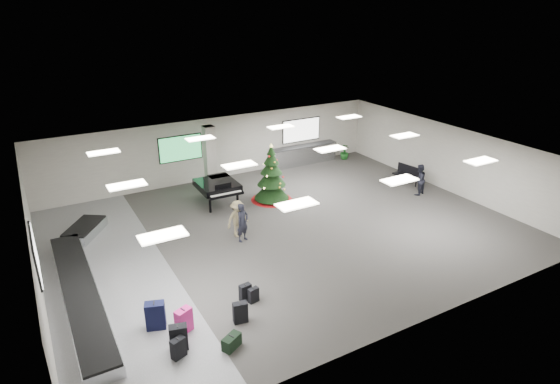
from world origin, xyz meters
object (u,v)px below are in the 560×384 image
pink_suitcase (184,321)px  bench (408,174)px  traveler_b (238,219)px  potted_plant_left (267,167)px  grand_piano (218,186)px  traveler_a (243,223)px  baggage_carousel (81,279)px  christmas_tree (271,181)px  service_counter (304,155)px  traveler_bench (419,180)px  potted_plant_right (344,152)px

pink_suitcase → bench: size_ratio=0.50×
traveler_b → potted_plant_left: traveler_b is taller
grand_piano → traveler_b: bearing=-98.1°
grand_piano → traveler_b: 3.34m
traveler_b → potted_plant_left: bearing=41.1°
traveler_a → bench: bearing=-14.5°
baggage_carousel → grand_piano: size_ratio=4.44×
christmas_tree → baggage_carousel: bearing=-160.5°
traveler_b → christmas_tree: bearing=30.0°
pink_suitcase → traveler_b: 5.88m
service_counter → traveler_b: 9.26m
grand_piano → traveler_bench: traveler_bench is taller
baggage_carousel → traveler_bench: traveler_bench is taller
bench → potted_plant_right: size_ratio=1.70×
bench → traveler_b: size_ratio=1.01×
traveler_a → pink_suitcase: bearing=-155.2°
baggage_carousel → grand_piano: (6.44, 3.88, 0.67)m
pink_suitcase → potted_plant_left: bearing=28.2°
bench → traveler_b: bearing=175.6°
grand_piano → service_counter: bearing=25.1°
grand_piano → traveler_bench: (8.75, -3.67, -0.12)m
grand_piano → traveler_a: 3.77m
potted_plant_right → traveler_a: bearing=-147.0°
service_counter → potted_plant_left: bearing=-167.5°
bench → potted_plant_right: (-0.45, 4.75, -0.07)m
service_counter → bench: 5.99m
christmas_tree → grand_piano: (-2.35, 0.77, -0.06)m
traveler_bench → bench: bearing=-129.9°
pink_suitcase → grand_piano: size_ratio=0.35×
traveler_bench → potted_plant_right: traveler_bench is taller
service_counter → traveler_b: (-6.93, -6.15, 0.21)m
traveler_b → traveler_bench: size_ratio=0.99×
potted_plant_left → christmas_tree: bearing=-114.8°
baggage_carousel → potted_plant_right: 16.61m
christmas_tree → grand_piano: christmas_tree is taller
traveler_bench → potted_plant_left: 7.77m
grand_piano → bench: 9.67m
traveler_a → traveler_bench: size_ratio=1.02×
service_counter → christmas_tree: (-4.05, -3.63, 0.40)m
service_counter → traveler_a: 9.56m
traveler_bench → traveler_a: bearing=-14.2°
pink_suitcase → potted_plant_left: potted_plant_left is taller
service_counter → traveler_bench: bearing=-70.2°
baggage_carousel → service_counter: size_ratio=2.40×
christmas_tree → bench: christmas_tree is taller
christmas_tree → traveler_a: size_ratio=1.78×
baggage_carousel → pink_suitcase: (2.17, -3.93, 0.16)m
baggage_carousel → traveler_a: bearing=1.4°
baggage_carousel → grand_piano: 7.55m
traveler_b → potted_plant_right: bearing=19.8°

